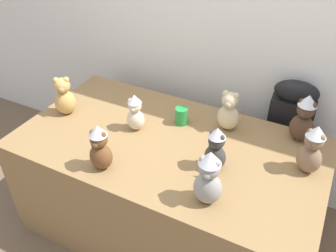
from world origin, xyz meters
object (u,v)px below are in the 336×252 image
object	(u,v)px
instrument_case	(284,144)
teddy_bear_cocoa	(304,119)
teddy_bear_chestnut	(100,148)
teddy_bear_sand	(229,112)
party_cup_green	(181,116)
display_table	(168,187)
teddy_bear_cream	(135,113)
teddy_bear_honey	(64,97)
teddy_bear_mocha	(312,150)
teddy_bear_ash	(208,178)
teddy_bear_charcoal	(216,149)

from	to	relation	value
instrument_case	teddy_bear_cocoa	size ratio (longest dim) A/B	3.29
teddy_bear_chestnut	teddy_bear_cocoa	bearing A→B (deg)	33.20
teddy_bear_sand	party_cup_green	bearing A→B (deg)	-165.59
teddy_bear_sand	teddy_bear_cocoa	bearing A→B (deg)	10.29
instrument_case	teddy_bear_chestnut	size ratio (longest dim) A/B	3.63
teddy_bear_sand	teddy_bear_chestnut	distance (m)	0.81
display_table	teddy_bear_cream	bearing A→B (deg)	172.54
instrument_case	teddy_bear_honey	bearing A→B (deg)	-157.76
teddy_bear_honey	teddy_bear_cream	bearing A→B (deg)	-27.41
party_cup_green	teddy_bear_honey	bearing A→B (deg)	-161.52
teddy_bear_cream	teddy_bear_honey	xyz separation A→B (m)	(-0.50, -0.06, 0.00)
display_table	teddy_bear_honey	size ratio (longest dim) A/B	6.82
display_table	teddy_bear_sand	world-z (taller)	teddy_bear_sand
teddy_bear_cocoa	teddy_bear_mocha	bearing A→B (deg)	-61.04
instrument_case	teddy_bear_ash	world-z (taller)	teddy_bear_ash
teddy_bear_chestnut	instrument_case	bearing A→B (deg)	44.22
teddy_bear_honey	teddy_bear_cocoa	distance (m)	1.48
display_table	instrument_case	xyz separation A→B (m)	(0.59, 0.62, 0.13)
teddy_bear_cream	teddy_bear_ash	size ratio (longest dim) A/B	0.79
teddy_bear_cream	party_cup_green	bearing A→B (deg)	29.12
teddy_bear_charcoal	teddy_bear_cocoa	world-z (taller)	teddy_bear_cocoa
display_table	teddy_bear_honey	xyz separation A→B (m)	(-0.74, -0.03, 0.50)
teddy_bear_mocha	teddy_bear_ash	xyz separation A→B (m)	(-0.39, -0.44, 0.01)
instrument_case	teddy_bear_mocha	world-z (taller)	teddy_bear_mocha
display_table	teddy_bear_cocoa	bearing A→B (deg)	29.43
instrument_case	teddy_bear_ash	size ratio (longest dim) A/B	3.27
teddy_bear_chestnut	teddy_bear_ash	world-z (taller)	teddy_bear_ash
teddy_bear_honey	teddy_bear_chestnut	distance (m)	0.62
teddy_bear_honey	teddy_bear_charcoal	world-z (taller)	teddy_bear_honey
teddy_bear_chestnut	party_cup_green	xyz separation A→B (m)	(0.20, 0.57, -0.08)
teddy_bear_ash	teddy_bear_mocha	bearing A→B (deg)	45.99
teddy_bear_chestnut	teddy_bear_ash	distance (m)	0.59
teddy_bear_chestnut	teddy_bear_ash	bearing A→B (deg)	-2.92
instrument_case	teddy_bear_ash	bearing A→B (deg)	-106.47
display_table	teddy_bear_mocha	xyz separation A→B (m)	(0.77, 0.12, 0.52)
teddy_bear_cream	teddy_bear_charcoal	world-z (taller)	teddy_bear_charcoal
teddy_bear_cream	teddy_bear_sand	xyz separation A→B (m)	(0.50, 0.26, 0.00)
display_table	teddy_bear_sand	distance (m)	0.64
display_table	teddy_bear_cream	size ratio (longest dim) A/B	7.41
teddy_bear_mocha	teddy_bear_ash	world-z (taller)	teddy_bear_ash
instrument_case	teddy_bear_mocha	xyz separation A→B (m)	(0.18, -0.50, 0.38)
teddy_bear_charcoal	teddy_bear_mocha	bearing A→B (deg)	39.61
instrument_case	party_cup_green	bearing A→B (deg)	-149.89
teddy_bear_honey	teddy_bear_sand	size ratio (longest dim) A/B	1.01
teddy_bear_sand	party_cup_green	world-z (taller)	teddy_bear_sand
display_table	teddy_bear_cocoa	distance (m)	0.94
teddy_bear_charcoal	teddy_bear_cocoa	bearing A→B (deg)	67.35
teddy_bear_mocha	party_cup_green	size ratio (longest dim) A/B	2.65
instrument_case	teddy_bear_mocha	distance (m)	0.65
display_table	teddy_bear_honey	distance (m)	0.89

